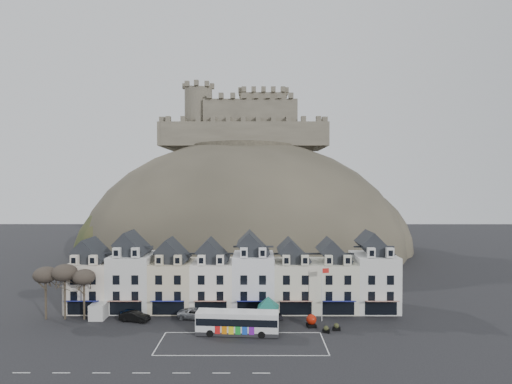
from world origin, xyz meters
TOP-DOWN VIEW (x-y plane):
  - ground at (0.00, 0.00)m, footprint 300.00×300.00m
  - coach_bay_markings at (2.00, 1.25)m, footprint 22.00×7.50m
  - townhouse_terrace at (0.15, 15.97)m, footprint 54.40×9.35m
  - castle_hill at (1.25, 68.95)m, footprint 100.00×76.00m
  - castle at (0.51, 75.93)m, footprint 50.20×22.20m
  - tree_left_far at (-29.00, 10.50)m, footprint 3.61×3.61m
  - tree_left_mid at (-26.00, 10.50)m, footprint 3.78×3.78m
  - tree_left_near at (-23.00, 10.50)m, footprint 3.43×3.43m
  - bus at (1.26, 4.42)m, footprint 11.71×3.50m
  - bus_shelter at (5.69, 8.77)m, footprint 6.46×6.46m
  - red_buoy at (12.06, 7.30)m, footprint 1.51×1.51m
  - flagpole at (14.09, 9.75)m, footprint 1.18×0.40m
  - white_van at (-20.84, 12.00)m, footprint 2.36×5.29m
  - planter_west at (13.85, 5.00)m, footprint 1.12×0.85m
  - planter_east at (15.48, 5.84)m, footprint 1.10×0.74m
  - car_navy at (-16.00, 12.00)m, footprint 3.67×1.58m
  - car_black at (-14.80, 9.50)m, footprint 4.91×2.62m
  - car_silver at (-5.66, 10.95)m, footprint 5.74×3.13m
  - car_white at (-2.73, 9.55)m, footprint 4.49×1.91m
  - car_maroon at (0.80, 12.00)m, footprint 4.08×2.92m
  - car_charcoal at (6.00, 10.06)m, footprint 4.16×2.09m

SIDE VIEW (x-z plane):
  - ground at x=0.00m, z-range 0.00..0.00m
  - coach_bay_markings at x=2.00m, z-range -0.01..0.01m
  - castle_hill at x=1.25m, z-range -33.89..34.11m
  - planter_west at x=13.85m, z-range -0.02..0.98m
  - planter_east at x=15.48m, z-range -0.02..1.04m
  - car_navy at x=-16.00m, z-range 0.00..1.24m
  - car_maroon at x=0.80m, z-range 0.00..1.29m
  - car_white at x=-2.73m, z-range 0.00..1.29m
  - car_charcoal at x=6.00m, z-range 0.00..1.31m
  - car_black at x=-14.80m, z-range 0.00..1.54m
  - car_silver at x=-5.66m, z-range 0.00..1.55m
  - red_buoy at x=12.06m, z-range 0.02..1.89m
  - white_van at x=-20.84m, z-range 0.00..2.41m
  - bus at x=1.26m, z-range 0.17..3.43m
  - bus_shelter at x=5.69m, z-range 1.14..5.25m
  - flagpole at x=14.09m, z-range 0.60..9.01m
  - townhouse_terrace at x=0.15m, z-range -0.60..11.20m
  - tree_left_near at x=-23.00m, z-range 2.64..10.47m
  - tree_left_far at x=-29.00m, z-range 2.78..11.02m
  - tree_left_mid at x=-26.00m, z-range 2.92..11.56m
  - castle at x=0.51m, z-range 29.19..51.19m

